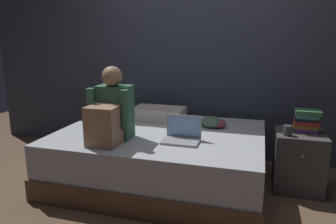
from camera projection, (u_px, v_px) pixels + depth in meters
The scene contains 10 objects.
ground_plane at pixel (172, 197), 2.90m from camera, with size 8.00×8.00×0.00m, color brown.
wall_back at pixel (200, 43), 3.71m from camera, with size 5.60×0.10×2.70m, color #383D4C.
bed at pixel (161, 157), 3.18m from camera, with size 2.00×1.50×0.52m.
nightstand at pixel (298, 161), 3.01m from camera, with size 0.44×0.46×0.56m.
person_sitting at pixel (111, 113), 2.80m from camera, with size 0.39×0.44×0.66m.
laptop at pixel (182, 135), 2.82m from camera, with size 0.32×0.23×0.22m.
pillow at pixel (159, 114), 3.57m from camera, with size 0.56×0.36×0.13m, color beige.
book_stack at pixel (307, 121), 2.95m from camera, with size 0.23×0.16×0.21m.
mug at pixel (288, 130), 2.86m from camera, with size 0.08×0.08×0.09m, color #3D3D42.
clothes_pile at pixel (212, 122), 3.26m from camera, with size 0.28×0.21×0.12m.
Camera 1 is at (0.71, -2.55, 1.42)m, focal length 34.14 mm.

